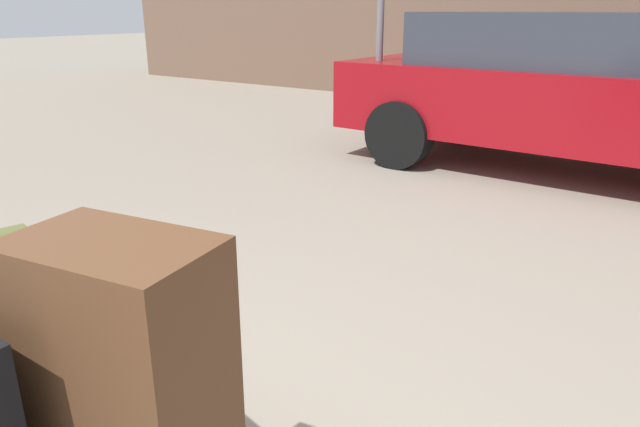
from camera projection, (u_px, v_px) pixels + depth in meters
The scene contains 4 objects.
suitcase_maroon_rear_left at pixel (7, 397), 1.55m from camera, with size 0.58×0.42×0.28m, color maroon.
suitcase_brown_front_left at pixel (127, 391), 1.24m from camera, with size 0.41×0.26×0.69m, color #51331E.
parked_car at pixel (579, 89), 5.31m from camera, with size 4.34×2.00×1.42m.
no_parking_sign at pixel (381, 2), 5.64m from camera, with size 0.50×0.10×2.44m.
Camera 1 is at (1.24, -0.58, 1.45)m, focal length 33.01 mm.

